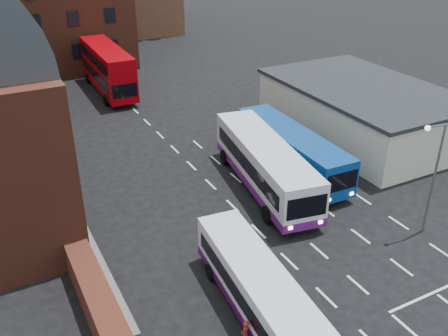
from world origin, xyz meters
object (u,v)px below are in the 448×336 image
street_lamp (433,169)px  pedestrian_red (245,334)px  bus_white_outbound (258,287)px  bus_red_double (108,69)px  bus_white_inbound (265,162)px  bus_blue (291,148)px

street_lamp → pedestrian_red: 14.15m
bus_white_outbound → street_lamp: size_ratio=1.44×
street_lamp → pedestrian_red: (-13.45, -2.74, -3.46)m
street_lamp → pedestrian_red: bearing=-168.5°
bus_red_double → pedestrian_red: size_ratio=8.11×
bus_red_double → pedestrian_red: bus_red_double is taller
bus_red_double → pedestrian_red: 36.35m
bus_white_inbound → pedestrian_red: (-8.06, -11.43, -1.25)m
street_lamp → pedestrian_red: size_ratio=4.76×
bus_white_outbound → bus_blue: size_ratio=0.87×
bus_white_outbound → bus_red_double: 34.69m
bus_white_outbound → bus_red_double: bearing=90.1°
bus_white_outbound → pedestrian_red: bearing=-130.3°
bus_blue → bus_red_double: (-6.56, 23.32, 0.67)m
bus_white_outbound → street_lamp: 12.29m
bus_red_double → street_lamp: bearing=106.2°
bus_blue → pedestrian_red: size_ratio=7.85×
street_lamp → pedestrian_red: street_lamp is taller
bus_white_inbound → pedestrian_red: 14.04m
bus_blue → pedestrian_red: bus_blue is taller
bus_white_outbound → pedestrian_red: size_ratio=6.83×
bus_blue → pedestrian_red: 16.89m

